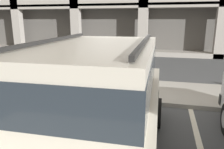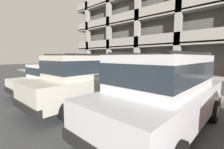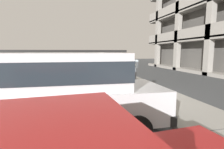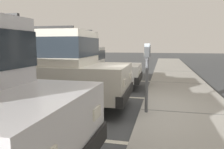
% 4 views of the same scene
% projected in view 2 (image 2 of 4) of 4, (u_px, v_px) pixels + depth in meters
% --- Properties ---
extents(ground_plane, '(80.00, 80.00, 0.10)m').
position_uv_depth(ground_plane, '(127.00, 94.00, 7.91)').
color(ground_plane, '#444749').
extents(sidewalk, '(40.00, 2.20, 0.12)m').
position_uv_depth(sidewalk, '(140.00, 89.00, 8.84)').
color(sidewalk, '#9E9B93').
rests_on(sidewalk, ground_plane).
extents(parking_stall_lines, '(12.82, 4.80, 0.01)m').
position_uv_depth(parking_stall_lines, '(137.00, 107.00, 5.82)').
color(parking_stall_lines, silver).
rests_on(parking_stall_lines, ground_plane).
extents(silver_suv, '(2.11, 4.83, 2.03)m').
position_uv_depth(silver_suv, '(86.00, 78.00, 6.04)').
color(silver_suv, beige).
rests_on(silver_suv, ground_plane).
extents(red_sedan, '(1.92, 4.52, 1.54)m').
position_uv_depth(red_sedan, '(55.00, 77.00, 8.05)').
color(red_sedan, silver).
rests_on(red_sedan, ground_plane).
extents(dark_hatchback, '(2.05, 4.80, 2.03)m').
position_uv_depth(dark_hatchback, '(164.00, 89.00, 3.89)').
color(dark_hatchback, silver).
rests_on(dark_hatchback, ground_plane).
extents(parking_meter_near, '(0.35, 0.12, 1.53)m').
position_uv_depth(parking_meter_near, '(134.00, 70.00, 7.89)').
color(parking_meter_near, '#595B60').
rests_on(parking_meter_near, sidewalk).
extents(parking_garage, '(32.00, 10.00, 16.25)m').
position_uv_depth(parking_garage, '(195.00, 9.00, 17.55)').
color(parking_garage, '#54514D').
rests_on(parking_garage, ground_plane).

